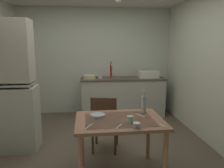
% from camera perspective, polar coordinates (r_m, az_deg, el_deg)
% --- Properties ---
extents(ground_plane, '(5.00, 5.00, 0.00)m').
position_cam_1_polar(ground_plane, '(3.61, -3.38, -16.53)').
color(ground_plane, brown).
extents(wall_back, '(3.71, 0.10, 2.50)m').
position_cam_1_polar(wall_back, '(5.29, -4.44, 6.04)').
color(wall_back, beige).
rests_on(wall_back, ground).
extents(wall_right, '(0.10, 4.10, 2.50)m').
position_cam_1_polar(wall_right, '(3.80, 25.63, 3.58)').
color(wall_right, beige).
rests_on(wall_right, ground).
extents(hutch_cabinet, '(0.83, 0.45, 2.00)m').
position_cam_1_polar(hutch_cabinet, '(3.64, -25.72, -1.70)').
color(hutch_cabinet, '#B4B3A2').
rests_on(hutch_cabinet, ground).
extents(counter_cabinet, '(1.92, 0.64, 0.88)m').
position_cam_1_polar(counter_cabinet, '(5.10, 2.75, -3.29)').
color(counter_cabinet, '#B4B3A2').
rests_on(counter_cabinet, ground).
extents(sink_basin, '(0.44, 0.34, 0.15)m').
position_cam_1_polar(sink_basin, '(5.13, 9.50, 2.55)').
color(sink_basin, white).
rests_on(sink_basin, counter_cabinet).
extents(hand_pump, '(0.05, 0.27, 0.39)m').
position_cam_1_polar(hand_pump, '(5.01, -0.26, 3.56)').
color(hand_pump, '#B21E19').
rests_on(hand_pump, counter_cabinet).
extents(mixing_bowl_counter, '(0.28, 0.28, 0.08)m').
position_cam_1_polar(mixing_bowl_counter, '(4.91, -5.94, 1.88)').
color(mixing_bowl_counter, beige).
rests_on(mixing_bowl_counter, counter_cabinet).
extents(stoneware_crock, '(0.11, 0.11, 0.11)m').
position_cam_1_polar(stoneware_crock, '(4.93, -3.06, 2.11)').
color(stoneware_crock, beige).
rests_on(stoneware_crock, counter_cabinet).
extents(dining_table, '(1.08, 0.81, 0.73)m').
position_cam_1_polar(dining_table, '(2.70, 1.98, -11.22)').
color(dining_table, '#986A4E').
rests_on(dining_table, ground).
extents(chair_far_side, '(0.47, 0.47, 0.88)m').
position_cam_1_polar(chair_far_side, '(3.33, -1.95, -9.97)').
color(chair_far_side, '#4F3021').
rests_on(chair_far_side, ground).
extents(serving_bowl_wide, '(0.18, 0.18, 0.04)m').
position_cam_1_polar(serving_bowl_wide, '(2.75, -3.80, -8.31)').
color(serving_bowl_wide, '#9EB2C6').
rests_on(serving_bowl_wide, dining_table).
extents(teacup_mint, '(0.08, 0.08, 0.06)m').
position_cam_1_polar(teacup_mint, '(2.40, 6.51, -10.80)').
color(teacup_mint, white).
rests_on(teacup_mint, dining_table).
extents(mug_dark, '(0.08, 0.08, 0.08)m').
position_cam_1_polar(mug_dark, '(2.55, 4.75, -9.25)').
color(mug_dark, '#ADD1C1').
rests_on(mug_dark, dining_table).
extents(glass_bottle, '(0.06, 0.06, 0.30)m').
position_cam_1_polar(glass_bottle, '(2.92, 8.39, -5.15)').
color(glass_bottle, '#B7BCC1').
rests_on(glass_bottle, dining_table).
extents(table_knife, '(0.08, 0.16, 0.00)m').
position_cam_1_polar(table_knife, '(2.44, -6.20, -11.12)').
color(table_knife, silver).
rests_on(table_knife, dining_table).
extents(teaspoon_near_bowl, '(0.09, 0.14, 0.00)m').
position_cam_1_polar(teaspoon_near_bowl, '(2.43, 1.74, -11.20)').
color(teaspoon_near_bowl, beige).
rests_on(teaspoon_near_bowl, dining_table).
extents(teaspoon_by_cup, '(0.10, 0.13, 0.00)m').
position_cam_1_polar(teaspoon_by_cup, '(2.83, 7.52, -8.16)').
color(teaspoon_by_cup, beige).
rests_on(teaspoon_by_cup, dining_table).
extents(serving_spoon, '(0.07, 0.13, 0.00)m').
position_cam_1_polar(serving_spoon, '(2.52, 12.97, -10.61)').
color(serving_spoon, beige).
rests_on(serving_spoon, dining_table).
extents(pendant_bulb, '(0.08, 0.08, 0.08)m').
position_cam_1_polar(pendant_bulb, '(3.23, 1.60, 21.26)').
color(pendant_bulb, '#F9EFCC').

